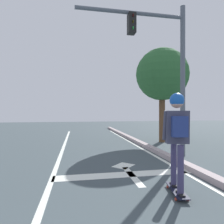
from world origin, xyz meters
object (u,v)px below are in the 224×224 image
at_px(skateboard, 177,190).
at_px(skater, 177,128).
at_px(traffic_signal_mast, 162,55).
at_px(roadside_tree, 162,75).

distance_m(skateboard, skater, 1.13).
distance_m(traffic_signal_mast, roadside_tree, 3.21).
distance_m(skater, roadside_tree, 6.45).
bearing_deg(traffic_signal_mast, skater, -109.76).
height_order(skater, traffic_signal_mast, traffic_signal_mast).
xyz_separation_m(skateboard, roadside_tree, (2.35, 5.61, 3.23)).
xyz_separation_m(skater, roadside_tree, (2.36, 5.62, 2.10)).
distance_m(skater, traffic_signal_mast, 3.61).
relative_size(skater, traffic_signal_mast, 0.35).
xyz_separation_m(traffic_signal_mast, roadside_tree, (1.38, 2.90, -0.06)).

